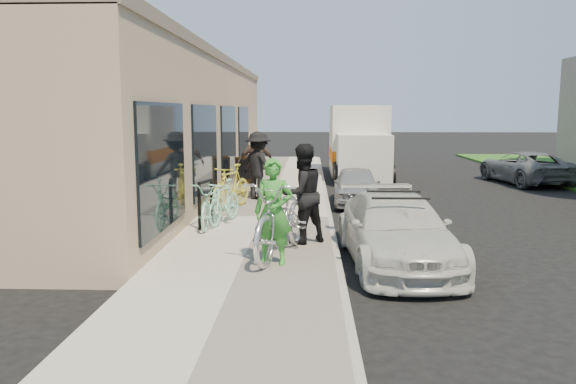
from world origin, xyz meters
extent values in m
plane|color=black|center=(0.00, 0.00, 0.00)|extent=(120.00, 120.00, 0.00)
cube|color=#B4AFA2|center=(-2.00, 3.00, 0.07)|extent=(3.00, 34.00, 0.15)
cube|color=#9E9990|center=(-0.45, 3.00, 0.07)|extent=(0.12, 34.00, 0.13)
cube|color=tan|center=(-5.25, 8.00, 2.00)|extent=(3.50, 20.00, 4.00)
cube|color=#726556|center=(-5.25, 8.00, 4.10)|extent=(3.60, 20.00, 0.25)
cube|color=black|center=(-3.48, 0.00, 1.60)|extent=(0.06, 3.00, 2.20)
cube|color=black|center=(-3.48, 4.00, 1.60)|extent=(0.06, 3.00, 2.20)
cube|color=black|center=(-3.48, 8.00, 1.60)|extent=(0.06, 3.00, 2.20)
cube|color=black|center=(-3.48, 12.00, 1.60)|extent=(0.06, 3.00, 2.20)
cylinder|color=black|center=(-3.16, 1.48, 0.63)|extent=(0.07, 0.07, 0.95)
cylinder|color=black|center=(-3.01, 2.09, 0.63)|extent=(0.07, 0.07, 0.95)
cylinder|color=black|center=(-3.08, 1.79, 1.10)|extent=(0.21, 0.63, 0.07)
cube|color=black|center=(-3.08, 8.57, 0.61)|extent=(0.59, 0.36, 0.91)
cube|color=black|center=(-2.99, 8.89, 0.61)|extent=(0.59, 0.36, 0.91)
cube|color=black|center=(-3.09, 8.54, 0.66)|extent=(0.47, 0.26, 0.65)
imported|color=silver|center=(0.52, -0.44, 0.58)|extent=(1.88, 4.09, 1.16)
cylinder|color=black|center=(0.52, -0.88, 1.18)|extent=(0.92, 0.04, 0.04)
cylinder|color=black|center=(0.52, -0.10, 1.18)|extent=(0.92, 0.04, 0.04)
imported|color=#9B9BA0|center=(0.36, 5.62, 0.52)|extent=(1.36, 3.10, 1.04)
cube|color=silver|center=(0.96, 10.00, 0.87)|extent=(1.85, 1.85, 1.75)
cube|color=black|center=(0.96, 10.00, 1.24)|extent=(1.70, 0.06, 0.83)
cube|color=silver|center=(0.97, 12.76, 1.43)|extent=(2.14, 3.88, 2.67)
cube|color=orange|center=(0.97, 12.76, 0.83)|extent=(2.16, 3.90, 0.51)
cylinder|color=black|center=(0.04, 9.55, 0.37)|extent=(0.23, 0.74, 0.74)
cylinder|color=black|center=(1.88, 9.54, 0.37)|extent=(0.23, 0.74, 0.74)
cylinder|color=black|center=(0.04, 10.56, 0.37)|extent=(0.23, 0.74, 0.74)
cylinder|color=black|center=(1.88, 10.55, 0.37)|extent=(0.23, 0.74, 0.74)
cylinder|color=black|center=(0.06, 14.06, 0.37)|extent=(0.23, 0.74, 0.74)
cylinder|color=black|center=(1.90, 14.05, 0.37)|extent=(0.23, 0.74, 0.74)
imported|color=slate|center=(6.70, 10.41, 0.57)|extent=(2.47, 4.35, 1.15)
imported|color=silver|center=(-1.36, -0.53, 0.79)|extent=(1.48, 2.59, 1.29)
imported|color=green|center=(-1.48, -1.03, 0.99)|extent=(0.65, 0.46, 1.68)
imported|color=black|center=(-1.06, 0.43, 1.06)|extent=(1.12, 1.07, 1.82)
imported|color=#98E2C4|center=(-2.75, 2.16, 0.62)|extent=(0.82, 1.62, 0.94)
imported|color=#98E2C4|center=(-2.97, 1.85, 0.62)|extent=(0.65, 1.80, 0.94)
imported|color=gold|center=(-2.85, 4.01, 0.70)|extent=(1.13, 1.88, 1.09)
imported|color=black|center=(-2.32, 5.51, 1.07)|extent=(1.37, 1.27, 1.85)
imported|color=brown|center=(-2.45, 6.22, 1.07)|extent=(1.16, 0.71, 1.84)
camera|label=1|loc=(-0.92, -9.68, 2.55)|focal=35.00mm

